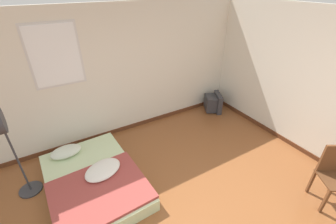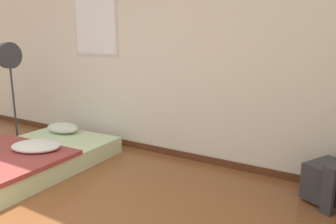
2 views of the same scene
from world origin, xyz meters
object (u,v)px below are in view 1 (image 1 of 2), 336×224
object	(u,v)px
mattress_bed	(94,180)
wooden_chair	(334,171)
crt_tv	(213,103)
standing_fan	(7,137)

from	to	relation	value
mattress_bed	wooden_chair	distance (m)	3.61
crt_tv	standing_fan	size ratio (longest dim) A/B	0.38
mattress_bed	crt_tv	distance (m)	3.42
mattress_bed	crt_tv	world-z (taller)	crt_tv
mattress_bed	crt_tv	xyz separation A→B (m)	(3.28, 0.94, 0.08)
crt_tv	wooden_chair	size ratio (longest dim) A/B	0.62
crt_tv	wooden_chair	bearing A→B (deg)	-95.74
wooden_chair	standing_fan	distance (m)	4.62
crt_tv	standing_fan	bearing A→B (deg)	-173.26
crt_tv	mattress_bed	bearing A→B (deg)	-164.05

